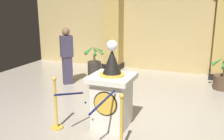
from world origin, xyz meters
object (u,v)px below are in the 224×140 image
Objects in this scene: bystander_guest at (67,55)px; potted_palm_right at (223,80)px; stanchion_near at (56,111)px; potted_palm_left at (94,65)px; pedestal_clock at (112,94)px; stanchion_far at (121,132)px.

potted_palm_right is at bearing 15.18° from bystander_guest.
potted_palm_left is at bearing 104.51° from stanchion_near.
potted_palm_left is (-1.95, 3.29, -0.31)m from pedestal_clock.
potted_palm_left is (-2.43, 4.10, 0.00)m from stanchion_far.
bystander_guest is (-0.33, -1.20, 0.56)m from potted_palm_left.
bystander_guest reaches higher than stanchion_far.
bystander_guest reaches higher than potted_palm_right.
stanchion_far is at bearing -59.04° from pedestal_clock.
potted_palm_left reaches higher than stanchion_far.
pedestal_clock is at bearing -59.39° from potted_palm_left.
potted_palm_left is 4.09m from potted_palm_right.
stanchion_far is 1.04× the size of potted_palm_right.
potted_palm_right is (2.14, 3.30, -0.39)m from pedestal_clock.
stanchion_far is at bearing -11.30° from stanchion_near.
pedestal_clock reaches higher than bystander_guest.
pedestal_clock is 1.71× the size of stanchion_far.
stanchion_far is at bearing -59.32° from potted_palm_left.
stanchion_far is at bearing -111.96° from potted_palm_right.
pedestal_clock is 1.78× the size of potted_palm_right.
bystander_guest is at bearing 133.62° from stanchion_far.
pedestal_clock is 3.84m from potted_palm_left.
pedestal_clock is 1.63× the size of stanchion_near.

